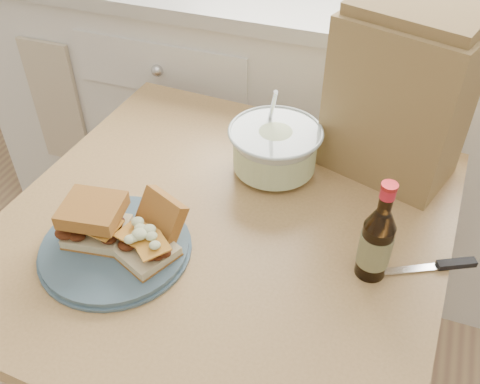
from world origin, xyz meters
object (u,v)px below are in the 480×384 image
(dining_table, at_px, (224,258))
(plate, at_px, (115,248))
(beer_bottle, at_px, (376,242))
(paper_bag, at_px, (399,100))
(coleslaw_bowl, at_px, (275,151))

(dining_table, distance_m, plate, 0.25)
(beer_bottle, xyz_separation_m, paper_bag, (-0.02, 0.33, 0.10))
(beer_bottle, bearing_deg, plate, -161.43)
(dining_table, relative_size, coleslaw_bowl, 4.44)
(plate, xyz_separation_m, paper_bag, (0.45, 0.45, 0.17))
(plate, bearing_deg, paper_bag, 45.02)
(paper_bag, bearing_deg, coleslaw_bowl, -139.22)
(coleslaw_bowl, relative_size, paper_bag, 0.59)
(coleslaw_bowl, distance_m, paper_bag, 0.28)
(dining_table, bearing_deg, coleslaw_bowl, 80.22)
(coleslaw_bowl, height_order, beer_bottle, beer_bottle)
(dining_table, xyz_separation_m, paper_bag, (0.28, 0.30, 0.28))
(beer_bottle, relative_size, paper_bag, 0.60)
(plate, relative_size, paper_bag, 0.80)
(plate, distance_m, paper_bag, 0.65)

